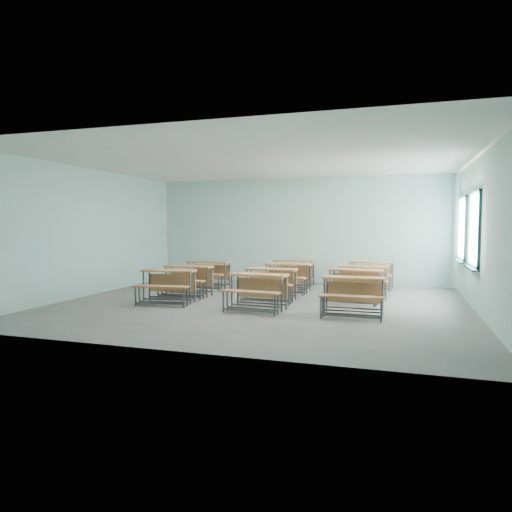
{
  "coord_description": "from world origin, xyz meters",
  "views": [
    {
      "loc": [
        2.98,
        -9.72,
        1.8
      ],
      "look_at": [
        -0.48,
        1.2,
        1.0
      ],
      "focal_mm": 32.0,
      "sensor_mm": 36.0,
      "label": 1
    }
  ],
  "objects_px": {
    "desk_unit_r2c0": "(207,270)",
    "desk_unit_r2c2": "(363,276)",
    "desk_unit_r1c2": "(354,280)",
    "desk_unit_r3c2": "(371,271)",
    "desk_unit_r0c2": "(353,290)",
    "desk_unit_r3c1": "(293,268)",
    "desk_unit_r0c1": "(257,286)",
    "desk_unit_r1c1": "(270,279)",
    "desk_unit_r2c1": "(287,273)",
    "desk_unit_r0c0": "(167,281)",
    "desk_unit_r1c0": "(187,276)"
  },
  "relations": [
    {
      "from": "desk_unit_r0c0",
      "to": "desk_unit_r3c1",
      "type": "height_order",
      "value": "same"
    },
    {
      "from": "desk_unit_r1c0",
      "to": "desk_unit_r1c2",
      "type": "xyz_separation_m",
      "value": [
        4.07,
        0.33,
        0.0
      ]
    },
    {
      "from": "desk_unit_r0c0",
      "to": "desk_unit_r3c2",
      "type": "relative_size",
      "value": 1.01
    },
    {
      "from": "desk_unit_r0c2",
      "to": "desk_unit_r3c2",
      "type": "xyz_separation_m",
      "value": [
        0.11,
        3.93,
        0.0
      ]
    },
    {
      "from": "desk_unit_r0c0",
      "to": "desk_unit_r2c1",
      "type": "relative_size",
      "value": 1.03
    },
    {
      "from": "desk_unit_r1c1",
      "to": "desk_unit_r3c1",
      "type": "distance_m",
      "value": 2.78
    },
    {
      "from": "desk_unit_r0c1",
      "to": "desk_unit_r0c2",
      "type": "relative_size",
      "value": 1.04
    },
    {
      "from": "desk_unit_r0c2",
      "to": "desk_unit_r2c0",
      "type": "relative_size",
      "value": 0.99
    },
    {
      "from": "desk_unit_r1c1",
      "to": "desk_unit_r3c1",
      "type": "relative_size",
      "value": 0.99
    },
    {
      "from": "desk_unit_r0c0",
      "to": "desk_unit_r2c1",
      "type": "bearing_deg",
      "value": 41.4
    },
    {
      "from": "desk_unit_r0c1",
      "to": "desk_unit_r2c0",
      "type": "relative_size",
      "value": 1.02
    },
    {
      "from": "desk_unit_r2c0",
      "to": "desk_unit_r0c2",
      "type": "bearing_deg",
      "value": -30.58
    },
    {
      "from": "desk_unit_r0c1",
      "to": "desk_unit_r2c2",
      "type": "relative_size",
      "value": 1.02
    },
    {
      "from": "desk_unit_r0c1",
      "to": "desk_unit_r3c2",
      "type": "distance_m",
      "value": 4.45
    },
    {
      "from": "desk_unit_r3c1",
      "to": "desk_unit_r2c0",
      "type": "bearing_deg",
      "value": -146.93
    },
    {
      "from": "desk_unit_r2c2",
      "to": "desk_unit_r3c1",
      "type": "height_order",
      "value": "same"
    },
    {
      "from": "desk_unit_r0c1",
      "to": "desk_unit_r2c2",
      "type": "height_order",
      "value": "same"
    },
    {
      "from": "desk_unit_r0c2",
      "to": "desk_unit_r1c2",
      "type": "height_order",
      "value": "same"
    },
    {
      "from": "desk_unit_r0c1",
      "to": "desk_unit_r2c1",
      "type": "distance_m",
      "value": 2.64
    },
    {
      "from": "desk_unit_r1c1",
      "to": "desk_unit_r0c1",
      "type": "bearing_deg",
      "value": -87.83
    },
    {
      "from": "desk_unit_r0c1",
      "to": "desk_unit_r2c2",
      "type": "distance_m",
      "value": 3.19
    },
    {
      "from": "desk_unit_r0c2",
      "to": "desk_unit_r3c2",
      "type": "distance_m",
      "value": 3.93
    },
    {
      "from": "desk_unit_r0c2",
      "to": "desk_unit_r1c1",
      "type": "xyz_separation_m",
      "value": [
        -2.04,
        1.2,
        0.0
      ]
    },
    {
      "from": "desk_unit_r1c0",
      "to": "desk_unit_r1c1",
      "type": "xyz_separation_m",
      "value": [
        2.16,
        -0.04,
        0.0
      ]
    },
    {
      "from": "desk_unit_r1c2",
      "to": "desk_unit_r2c2",
      "type": "relative_size",
      "value": 1.07
    },
    {
      "from": "desk_unit_r0c0",
      "to": "desk_unit_r1c0",
      "type": "distance_m",
      "value": 1.08
    },
    {
      "from": "desk_unit_r1c0",
      "to": "desk_unit_r0c1",
      "type": "bearing_deg",
      "value": -30.46
    },
    {
      "from": "desk_unit_r0c0",
      "to": "desk_unit_r0c2",
      "type": "bearing_deg",
      "value": -9.31
    },
    {
      "from": "desk_unit_r3c1",
      "to": "desk_unit_r1c2",
      "type": "bearing_deg",
      "value": -48.7
    },
    {
      "from": "desk_unit_r3c1",
      "to": "desk_unit_r3c2",
      "type": "relative_size",
      "value": 0.96
    },
    {
      "from": "desk_unit_r1c0",
      "to": "desk_unit_r1c2",
      "type": "bearing_deg",
      "value": 3.35
    },
    {
      "from": "desk_unit_r1c2",
      "to": "desk_unit_r3c2",
      "type": "relative_size",
      "value": 1.02
    },
    {
      "from": "desk_unit_r1c2",
      "to": "desk_unit_r2c1",
      "type": "xyz_separation_m",
      "value": [
        -1.84,
        1.07,
        0.0
      ]
    },
    {
      "from": "desk_unit_r1c1",
      "to": "desk_unit_r1c2",
      "type": "bearing_deg",
      "value": 10.13
    },
    {
      "from": "desk_unit_r1c2",
      "to": "desk_unit_r2c1",
      "type": "height_order",
      "value": "same"
    },
    {
      "from": "desk_unit_r3c1",
      "to": "desk_unit_r3c2",
      "type": "bearing_deg",
      "value": 0.58
    },
    {
      "from": "desk_unit_r1c2",
      "to": "desk_unit_r3c2",
      "type": "distance_m",
      "value": 2.38
    },
    {
      "from": "desk_unit_r2c0",
      "to": "desk_unit_r2c2",
      "type": "bearing_deg",
      "value": -0.9
    },
    {
      "from": "desk_unit_r0c1",
      "to": "desk_unit_r3c2",
      "type": "height_order",
      "value": "same"
    },
    {
      "from": "desk_unit_r1c2",
      "to": "desk_unit_r3c2",
      "type": "height_order",
      "value": "same"
    },
    {
      "from": "desk_unit_r0c0",
      "to": "desk_unit_r1c0",
      "type": "relative_size",
      "value": 1.06
    },
    {
      "from": "desk_unit_r0c0",
      "to": "desk_unit_r1c0",
      "type": "bearing_deg",
      "value": 84.92
    },
    {
      "from": "desk_unit_r0c0",
      "to": "desk_unit_r1c0",
      "type": "height_order",
      "value": "same"
    },
    {
      "from": "desk_unit_r0c0",
      "to": "desk_unit_r1c1",
      "type": "height_order",
      "value": "same"
    },
    {
      "from": "desk_unit_r1c2",
      "to": "desk_unit_r1c0",
      "type": "bearing_deg",
      "value": -167.64
    },
    {
      "from": "desk_unit_r1c0",
      "to": "desk_unit_r2c2",
      "type": "distance_m",
      "value": 4.39
    },
    {
      "from": "desk_unit_r2c1",
      "to": "desk_unit_r3c1",
      "type": "xyz_separation_m",
      "value": [
        -0.14,
        1.35,
        0.0
      ]
    },
    {
      "from": "desk_unit_r0c0",
      "to": "desk_unit_r0c1",
      "type": "relative_size",
      "value": 1.03
    },
    {
      "from": "desk_unit_r2c0",
      "to": "desk_unit_r3c1",
      "type": "xyz_separation_m",
      "value": [
        2.16,
        1.31,
        0.0
      ]
    },
    {
      "from": "desk_unit_r1c1",
      "to": "desk_unit_r3c2",
      "type": "bearing_deg",
      "value": 51.14
    }
  ]
}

